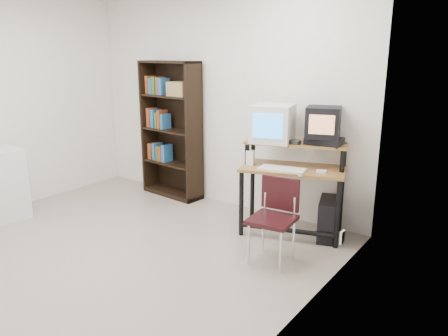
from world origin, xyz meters
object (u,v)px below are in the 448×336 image
Objects in this scene: crt_tv at (323,122)px; school_chair at (275,212)px; computer_desk at (293,173)px; bookshelf at (172,128)px; crt_monitor at (273,123)px; mini_fridge at (0,184)px; pc_tower at (329,219)px.

school_chair is at bearing -112.54° from crt_tv.
computer_desk is 1.51× the size of school_chair.
school_chair is 2.32m from bookshelf.
crt_monitor is at bearing 157.33° from computer_desk.
crt_tv is (0.23, 0.17, 0.54)m from computer_desk.
school_chair is at bearing -72.50° from crt_monitor.
crt_tv is at bearing 19.44° from computer_desk.
crt_monitor is 0.62× the size of mini_fridge.
crt_monitor is 1.14× the size of pc_tower.
mini_fridge is at bearing -114.56° from bookshelf.
pc_tower is at bearing -8.29° from crt_monitor.
crt_tv is 3.74m from mini_fridge.
bookshelf is at bearing 157.86° from pc_tower.
pc_tower is 2.42m from bookshelf.
bookshelf reaches higher than computer_desk.
mini_fridge is (-1.04, -1.84, -0.51)m from bookshelf.
bookshelf is (-1.65, 0.21, -0.25)m from crt_monitor.
bookshelf reaches higher than crt_monitor.
mini_fridge is (-2.69, -1.63, -0.76)m from crt_monitor.
mini_fridge reaches higher than pc_tower.
school_chair is (-0.22, -0.77, 0.27)m from pc_tower.
crt_monitor is 3.23m from mini_fridge.
crt_monitor is at bearing -2.47° from bookshelf.
computer_desk is 0.66× the size of bookshelf.
school_chair is 3.26m from mini_fridge.
pc_tower is 0.55× the size of mini_fridge.
crt_tv is at bearing 1.05° from crt_monitor.
crt_monitor reaches higher than mini_fridge.
mini_fridge is at bearing -169.03° from crt_tv.
crt_tv is 2.17m from bookshelf.
mini_fridge is (-3.13, -0.93, -0.07)m from school_chair.
school_chair is at bearing -93.57° from computer_desk.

